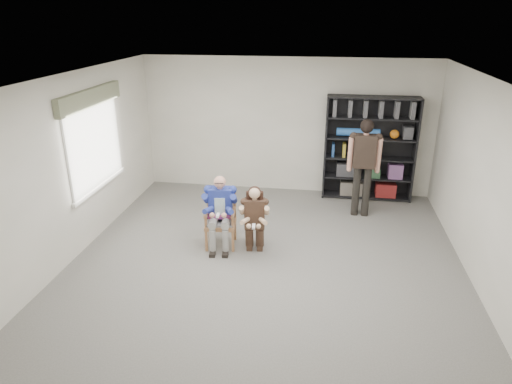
% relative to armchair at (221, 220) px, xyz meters
% --- Properties ---
extents(room_shell, '(6.00, 7.00, 2.80)m').
position_rel_armchair_xyz_m(room_shell, '(0.81, -0.76, 0.93)').
color(room_shell, beige).
rests_on(room_shell, ground).
extents(floor, '(6.00, 7.00, 0.01)m').
position_rel_armchair_xyz_m(floor, '(0.81, -0.76, -0.47)').
color(floor, '#64625D').
rests_on(floor, ground).
extents(window_left, '(0.16, 2.00, 1.75)m').
position_rel_armchair_xyz_m(window_left, '(-2.14, 0.24, 1.16)').
color(window_left, silver).
rests_on(window_left, room_shell).
extents(armchair, '(0.60, 0.58, 0.93)m').
position_rel_armchair_xyz_m(armchair, '(0.00, 0.00, 0.00)').
color(armchair, '#A2693F').
rests_on(armchair, floor).
extents(seated_man, '(0.60, 0.78, 1.22)m').
position_rel_armchair_xyz_m(seated_man, '(0.00, 0.00, 0.14)').
color(seated_man, navy).
rests_on(seated_man, floor).
extents(kneeling_woman, '(0.55, 0.80, 1.11)m').
position_rel_armchair_xyz_m(kneeling_woman, '(0.58, -0.12, 0.09)').
color(kneeling_woman, '#342317').
rests_on(kneeling_woman, floor).
extents(bookshelf, '(1.80, 0.38, 2.10)m').
position_rel_armchair_xyz_m(bookshelf, '(2.51, 2.52, 0.58)').
color(bookshelf, black).
rests_on(bookshelf, floor).
extents(standing_man, '(0.58, 0.34, 1.84)m').
position_rel_armchair_xyz_m(standing_man, '(2.34, 1.60, 0.45)').
color(standing_man, black).
rests_on(standing_man, floor).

